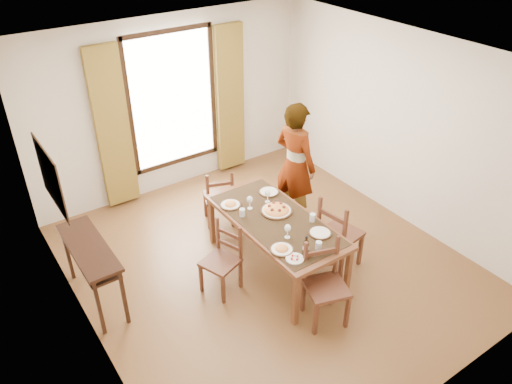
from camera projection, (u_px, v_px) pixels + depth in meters
ground at (267, 263)px, 6.52m from camera, size 5.00×5.00×0.00m
room_shell at (261, 155)px, 5.79m from camera, size 4.60×5.10×2.74m
console_table at (90, 254)px, 5.60m from camera, size 0.38×1.20×0.80m
dining_table at (276, 223)px, 6.09m from camera, size 0.90×1.93×0.76m
chair_west at (222, 261)px, 5.91m from camera, size 0.50×0.50×0.89m
chair_north at (219, 198)px, 7.07m from camera, size 0.51×0.51×0.90m
chair_south at (325, 286)px, 5.49m from camera, size 0.55×0.55×0.99m
chair_east at (338, 235)px, 6.23m from camera, size 0.53×0.53×1.03m
man at (295, 165)px, 6.88m from camera, size 0.83×0.69×1.82m
plate_sw at (282, 248)px, 5.53m from camera, size 0.27×0.27×0.05m
plate_se at (320, 232)px, 5.79m from camera, size 0.27×0.27×0.05m
plate_nw at (230, 204)px, 6.29m from camera, size 0.27×0.27×0.05m
plate_ne at (269, 191)px, 6.55m from camera, size 0.27×0.27×0.05m
pasta_platter at (277, 208)px, 6.16m from camera, size 0.40×0.40×0.10m
caprese_plate at (295, 258)px, 5.40m from camera, size 0.20×0.20×0.04m
wine_glass_a at (288, 231)px, 5.69m from camera, size 0.08×0.08×0.18m
wine_glass_b at (268, 196)px, 6.32m from camera, size 0.08×0.08×0.18m
wine_glass_c at (250, 202)px, 6.20m from camera, size 0.08×0.08×0.18m
tumbler_a at (312, 218)px, 5.99m from camera, size 0.07×0.07×0.10m
tumbler_b at (242, 213)px, 6.08m from camera, size 0.07×0.07×0.10m
tumbler_c at (319, 246)px, 5.53m from camera, size 0.07×0.07×0.10m
wine_bottle at (306, 246)px, 5.42m from camera, size 0.07×0.07×0.25m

